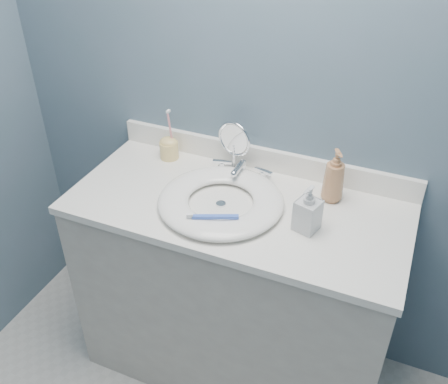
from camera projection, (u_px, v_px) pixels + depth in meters
The scene contains 12 objects.
back_wall at pixel (266, 92), 1.81m from camera, with size 2.20×0.02×2.40m, color slate.
vanity_cabinet at pixel (235, 293), 2.05m from camera, with size 1.20×0.55×0.85m, color beige.
countertop at pixel (237, 207), 1.80m from camera, with size 1.22×0.57×0.03m, color white.
backsplash at pixel (262, 158), 1.96m from camera, with size 1.22×0.02×0.09m, color white.
basin at pixel (221, 201), 1.77m from camera, with size 0.45×0.45×0.04m, color white, non-canonical shape.
drain at pixel (221, 204), 1.78m from camera, with size 0.04×0.04×0.01m, color silver.
faucet at pixel (241, 171), 1.92m from camera, with size 0.25×0.13×0.07m.
makeup_mirror at pixel (234, 145), 1.91m from camera, with size 0.14×0.08×0.21m.
soap_bottle_amber at pixel (334, 176), 1.76m from camera, with size 0.08×0.08×0.20m, color #AA754C.
soap_bottle_clear at pixel (308, 209), 1.63m from camera, with size 0.08×0.08×0.17m, color silver.
toothbrush_holder at pixel (169, 147), 2.02m from camera, with size 0.08×0.08×0.22m.
toothbrush_lying at pixel (213, 217), 1.65m from camera, with size 0.16×0.08×0.02m.
Camera 1 is at (0.53, -0.37, 1.94)m, focal length 40.00 mm.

